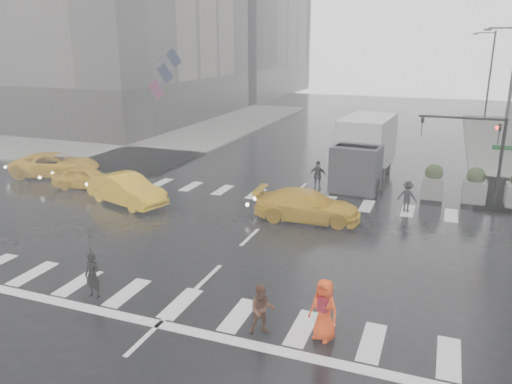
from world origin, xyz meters
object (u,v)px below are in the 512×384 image
at_px(traffic_signal_pole, 481,143).
at_px(taxi_front, 86,177).
at_px(taxi_mid, 127,190).
at_px(pedestrian_orange, 324,310).
at_px(pedestrian_brown, 262,310).
at_px(box_truck, 364,149).

height_order(traffic_signal_pole, taxi_front, traffic_signal_pole).
xyz_separation_m(traffic_signal_pole, taxi_front, (-20.38, -4.37, -2.59)).
height_order(traffic_signal_pole, taxi_mid, traffic_signal_pole).
height_order(traffic_signal_pole, pedestrian_orange, traffic_signal_pole).
xyz_separation_m(pedestrian_orange, taxi_front, (-16.06, 9.92, -0.28)).
relative_size(pedestrian_orange, taxi_mid, 0.39).
bearing_deg(taxi_front, pedestrian_orange, -134.86).
relative_size(pedestrian_brown, taxi_front, 0.41).
xyz_separation_m(taxi_front, taxi_mid, (3.85, -1.63, 0.13)).
relative_size(pedestrian_brown, pedestrian_orange, 0.83).
bearing_deg(box_truck, pedestrian_orange, -80.12).
height_order(pedestrian_brown, box_truck, box_truck).
bearing_deg(pedestrian_brown, pedestrian_orange, -13.22).
relative_size(traffic_signal_pole, box_truck, 0.64).
bearing_deg(traffic_signal_pole, pedestrian_orange, -106.83).
distance_m(traffic_signal_pole, pedestrian_orange, 15.11).
height_order(pedestrian_orange, taxi_mid, pedestrian_orange).
xyz_separation_m(pedestrian_brown, taxi_mid, (-10.51, 8.65, 0.01)).
bearing_deg(box_truck, traffic_signal_pole, -19.23).
distance_m(pedestrian_brown, pedestrian_orange, 1.74).
height_order(pedestrian_orange, taxi_front, pedestrian_orange).
distance_m(pedestrian_orange, box_truck, 17.01).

